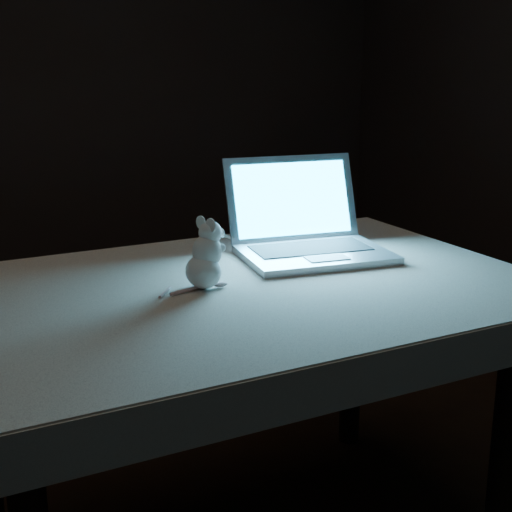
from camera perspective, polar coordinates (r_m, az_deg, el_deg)
name	(u,v)px	position (r m, az deg, el deg)	size (l,w,h in m)	color
back_wall	(2,67)	(4.30, -18.94, 13.60)	(4.50, 0.04, 2.60)	black
table	(239,424)	(2.08, -1.30, -12.77)	(1.46, 0.94, 0.78)	black
tablecloth	(254,297)	(2.01, -0.16, -3.14)	(1.57, 1.05, 0.11)	beige
laptop	(316,210)	(2.15, 4.65, 3.51)	(0.42, 0.37, 0.29)	#B9B9BE
plush_mouse	(203,254)	(1.88, -4.09, 0.18)	(0.13, 0.13, 0.18)	white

